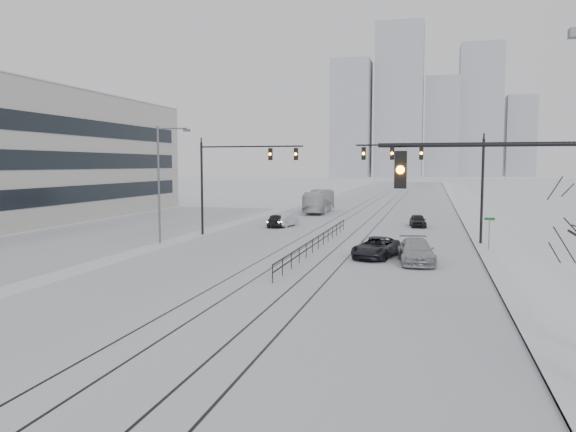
{
  "coord_description": "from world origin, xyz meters",
  "views": [
    {
      "loc": [
        7.81,
        -9.28,
        6.09
      ],
      "look_at": [
        0.01,
        21.17,
        3.2
      ],
      "focal_mm": 35.0,
      "sensor_mm": 36.0,
      "label": 1
    }
  ],
  "objects_px": {
    "traffic_mast_near": "(552,225)",
    "sedan_sb_outer": "(286,221)",
    "sedan_sb_inner": "(277,220)",
    "sedan_nb_front": "(376,248)",
    "sedan_nb_right": "(416,252)",
    "sedan_nb_far": "(418,221)",
    "box_truck": "(319,202)"
  },
  "relations": [
    {
      "from": "sedan_nb_right",
      "to": "box_truck",
      "type": "bearing_deg",
      "value": 103.72
    },
    {
      "from": "traffic_mast_near",
      "to": "sedan_nb_far",
      "type": "distance_m",
      "value": 41.05
    },
    {
      "from": "sedan_sb_inner",
      "to": "sedan_nb_front",
      "type": "bearing_deg",
      "value": 119.58
    },
    {
      "from": "sedan_sb_inner",
      "to": "sedan_sb_outer",
      "type": "bearing_deg",
      "value": -151.08
    },
    {
      "from": "sedan_sb_outer",
      "to": "box_truck",
      "type": "distance_m",
      "value": 16.57
    },
    {
      "from": "traffic_mast_near",
      "to": "sedan_sb_inner",
      "type": "height_order",
      "value": "traffic_mast_near"
    },
    {
      "from": "traffic_mast_near",
      "to": "sedan_sb_inner",
      "type": "relative_size",
      "value": 1.83
    },
    {
      "from": "sedan_nb_far",
      "to": "sedan_nb_right",
      "type": "bearing_deg",
      "value": -95.63
    },
    {
      "from": "sedan_sb_inner",
      "to": "sedan_sb_outer",
      "type": "height_order",
      "value": "sedan_sb_inner"
    },
    {
      "from": "traffic_mast_near",
      "to": "box_truck",
      "type": "distance_m",
      "value": 56.86
    },
    {
      "from": "traffic_mast_near",
      "to": "sedan_sb_outer",
      "type": "relative_size",
      "value": 1.89
    },
    {
      "from": "sedan_sb_outer",
      "to": "box_truck",
      "type": "bearing_deg",
      "value": -79.43
    },
    {
      "from": "sedan_nb_front",
      "to": "sedan_nb_right",
      "type": "bearing_deg",
      "value": -16.93
    },
    {
      "from": "sedan_nb_front",
      "to": "box_truck",
      "type": "bearing_deg",
      "value": 119.29
    },
    {
      "from": "sedan_nb_far",
      "to": "box_truck",
      "type": "relative_size",
      "value": 0.35
    },
    {
      "from": "traffic_mast_near",
      "to": "sedan_sb_outer",
      "type": "xyz_separation_m",
      "value": [
        -16.79,
        37.71,
        -3.95
      ]
    },
    {
      "from": "sedan_nb_right",
      "to": "sedan_nb_far",
      "type": "bearing_deg",
      "value": 84.23
    },
    {
      "from": "sedan_nb_front",
      "to": "sedan_sb_inner",
      "type": "bearing_deg",
      "value": 136.93
    },
    {
      "from": "sedan_sb_inner",
      "to": "sedan_sb_outer",
      "type": "relative_size",
      "value": 1.03
    },
    {
      "from": "traffic_mast_near",
      "to": "sedan_nb_far",
      "type": "height_order",
      "value": "traffic_mast_near"
    },
    {
      "from": "sedan_nb_front",
      "to": "sedan_nb_far",
      "type": "distance_m",
      "value": 19.46
    },
    {
      "from": "traffic_mast_near",
      "to": "box_truck",
      "type": "relative_size",
      "value": 0.68
    },
    {
      "from": "box_truck",
      "to": "sedan_nb_far",
      "type": "bearing_deg",
      "value": 131.04
    },
    {
      "from": "sedan_sb_inner",
      "to": "sedan_nb_right",
      "type": "relative_size",
      "value": 0.75
    },
    {
      "from": "sedan_sb_inner",
      "to": "sedan_nb_front",
      "type": "height_order",
      "value": "sedan_nb_front"
    },
    {
      "from": "sedan_sb_outer",
      "to": "sedan_nb_far",
      "type": "xyz_separation_m",
      "value": [
        12.59,
        2.94,
        0.0
      ]
    },
    {
      "from": "sedan_nb_right",
      "to": "sedan_sb_inner",
      "type": "bearing_deg",
      "value": 121.54
    },
    {
      "from": "traffic_mast_near",
      "to": "sedan_nb_front",
      "type": "height_order",
      "value": "traffic_mast_near"
    },
    {
      "from": "traffic_mast_near",
      "to": "box_truck",
      "type": "bearing_deg",
      "value": 107.12
    },
    {
      "from": "traffic_mast_near",
      "to": "sedan_sb_outer",
      "type": "distance_m",
      "value": 41.47
    },
    {
      "from": "sedan_sb_inner",
      "to": "sedan_nb_right",
      "type": "bearing_deg",
      "value": 122.98
    },
    {
      "from": "sedan_nb_right",
      "to": "box_truck",
      "type": "xyz_separation_m",
      "value": [
        -12.91,
        34.38,
        0.69
      ]
    }
  ]
}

